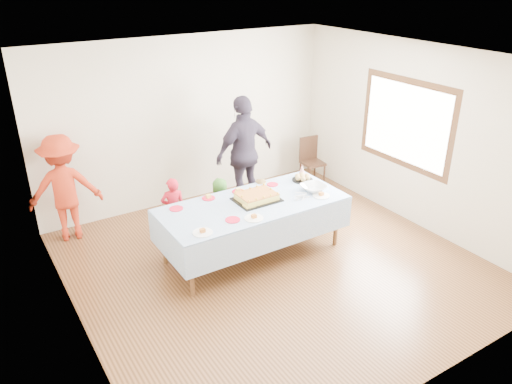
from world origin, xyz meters
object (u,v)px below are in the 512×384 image
(party_table, at_px, (253,207))
(adult_left, at_px, (64,188))
(birthday_cake, at_px, (257,197))
(dining_chair, at_px, (311,158))

(party_table, relative_size, adult_left, 1.60)
(birthday_cake, relative_size, adult_left, 0.37)
(party_table, relative_size, birthday_cake, 4.28)
(birthday_cake, height_order, dining_chair, birthday_cake)
(party_table, distance_m, adult_left, 2.71)
(party_table, xyz_separation_m, birthday_cake, (0.09, 0.04, 0.10))
(dining_chair, relative_size, adult_left, 0.54)
(dining_chair, bearing_deg, party_table, -138.70)
(dining_chair, distance_m, adult_left, 4.23)
(adult_left, bearing_deg, birthday_cake, 149.54)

